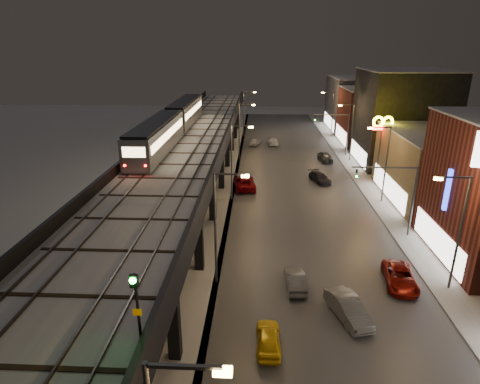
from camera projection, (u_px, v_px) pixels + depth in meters
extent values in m
cube|color=#46474D|center=(297.00, 189.00, 51.51)|extent=(17.00, 120.00, 0.06)
cube|color=#9FA1A8|center=(376.00, 190.00, 51.05)|extent=(4.00, 120.00, 0.14)
cube|color=#9FA1A8|center=(193.00, 188.00, 52.11)|extent=(11.00, 120.00, 0.06)
cube|color=black|center=(187.00, 150.00, 47.31)|extent=(9.00, 100.00, 1.00)
cube|color=black|center=(47.00, 316.00, 23.23)|extent=(0.70, 0.70, 5.30)
cube|color=black|center=(173.00, 320.00, 22.90)|extent=(0.70, 0.70, 5.30)
cube|color=black|center=(105.00, 280.00, 22.20)|extent=(8.00, 0.60, 0.50)
cube|color=black|center=(108.00, 238.00, 32.61)|extent=(0.70, 0.70, 5.30)
cube|color=black|center=(199.00, 240.00, 32.28)|extent=(0.70, 0.70, 5.30)
cube|color=black|center=(151.00, 211.00, 31.59)|extent=(8.00, 0.60, 0.50)
cube|color=black|center=(142.00, 195.00, 41.99)|extent=(0.70, 0.70, 5.30)
cube|color=black|center=(213.00, 196.00, 41.66)|extent=(0.70, 0.70, 5.30)
cube|color=black|center=(176.00, 173.00, 40.97)|extent=(8.00, 0.60, 0.50)
cube|color=black|center=(164.00, 168.00, 51.37)|extent=(0.70, 0.70, 5.30)
cube|color=black|center=(221.00, 169.00, 51.04)|extent=(0.70, 0.70, 5.30)
cube|color=black|center=(192.00, 149.00, 50.35)|extent=(8.00, 0.60, 0.50)
cube|color=black|center=(179.00, 149.00, 60.75)|extent=(0.70, 0.70, 5.30)
cube|color=black|center=(227.00, 150.00, 60.42)|extent=(0.70, 0.70, 5.30)
cube|color=black|center=(202.00, 133.00, 59.73)|extent=(8.00, 0.60, 0.50)
cube|color=black|center=(190.00, 135.00, 70.14)|extent=(0.70, 0.70, 5.30)
cube|color=black|center=(232.00, 136.00, 69.81)|extent=(0.70, 0.70, 5.30)
cube|color=black|center=(210.00, 121.00, 69.11)|extent=(8.00, 0.60, 0.50)
cube|color=black|center=(198.00, 125.00, 79.52)|extent=(0.70, 0.70, 5.30)
cube|color=black|center=(235.00, 125.00, 79.19)|extent=(0.70, 0.70, 5.30)
cube|color=black|center=(216.00, 112.00, 78.50)|extent=(8.00, 0.60, 0.50)
cube|color=black|center=(205.00, 116.00, 88.90)|extent=(0.70, 0.70, 5.30)
cube|color=black|center=(238.00, 117.00, 88.57)|extent=(0.70, 0.70, 5.30)
cube|color=black|center=(221.00, 105.00, 87.88)|extent=(8.00, 0.60, 0.50)
cube|color=#B2B7C1|center=(187.00, 145.00, 47.11)|extent=(8.40, 100.00, 0.16)
cube|color=#332D28|center=(160.00, 144.00, 47.20)|extent=(0.08, 98.00, 0.16)
cube|color=#332D28|center=(172.00, 144.00, 47.14)|extent=(0.08, 98.00, 0.16)
cube|color=#332D28|center=(198.00, 144.00, 47.00)|extent=(0.08, 98.00, 0.16)
cube|color=#332D28|center=(210.00, 144.00, 46.94)|extent=(0.08, 98.00, 0.16)
cube|color=black|center=(78.00, 291.00, 18.93)|extent=(7.80, 0.24, 0.06)
cube|color=black|center=(159.00, 182.00, 33.94)|extent=(7.80, 0.24, 0.06)
cube|color=black|center=(190.00, 141.00, 48.95)|extent=(7.80, 0.24, 0.06)
cube|color=black|center=(206.00, 118.00, 63.96)|extent=(7.80, 0.24, 0.06)
cube|color=black|center=(217.00, 105.00, 78.97)|extent=(7.80, 0.24, 0.06)
cube|color=black|center=(224.00, 142.00, 46.76)|extent=(0.30, 100.00, 1.10)
cube|color=black|center=(150.00, 141.00, 47.14)|extent=(0.30, 100.00, 1.10)
cube|color=white|center=(437.00, 240.00, 34.55)|extent=(0.10, 9.60, 2.40)
cube|color=brown|center=(444.00, 168.00, 46.60)|extent=(12.00, 15.00, 8.00)
cube|color=white|center=(388.00, 187.00, 47.69)|extent=(0.10, 12.00, 2.40)
cube|color=#B2B7C1|center=(450.00, 133.00, 45.20)|extent=(12.20, 15.20, 0.16)
cube|color=black|center=(402.00, 119.00, 60.58)|extent=(12.00, 13.00, 14.00)
cube|color=white|center=(358.00, 153.00, 62.70)|extent=(0.10, 10.40, 2.40)
cube|color=#B2B7C1|center=(409.00, 70.00, 58.15)|extent=(12.20, 13.20, 0.16)
cube|color=#5D221B|center=(375.00, 117.00, 74.40)|extent=(12.00, 12.00, 10.00)
cube|color=white|center=(341.00, 134.00, 75.83)|extent=(0.10, 9.60, 2.40)
cube|color=#B2B7C1|center=(379.00, 89.00, 72.66)|extent=(12.20, 12.20, 0.16)
cube|color=#414149|center=(358.00, 104.00, 87.36)|extent=(12.00, 16.00, 11.00)
cube|color=white|center=(329.00, 121.00, 88.97)|extent=(0.10, 12.80, 2.40)
cube|color=#B2B7C1|center=(361.00, 77.00, 85.45)|extent=(12.20, 16.20, 0.16)
cube|color=#38383A|center=(184.00, 367.00, 11.25)|extent=(2.20, 0.12, 0.12)
cube|color=#FFC65A|center=(223.00, 371.00, 11.24)|extent=(0.55, 0.28, 0.18)
cylinder|color=#38383A|center=(215.00, 230.00, 29.70)|extent=(0.18, 0.18, 9.00)
cube|color=#38383A|center=(230.00, 174.00, 28.14)|extent=(2.20, 0.12, 0.12)
cube|color=#FFC65A|center=(245.00, 176.00, 28.13)|extent=(0.55, 0.28, 0.18)
cylinder|color=#38383A|center=(459.00, 236.00, 28.91)|extent=(0.18, 0.18, 9.00)
cube|color=#38383A|center=(455.00, 177.00, 27.45)|extent=(2.20, 0.12, 0.12)
cube|color=#FFC65A|center=(438.00, 179.00, 27.54)|extent=(0.55, 0.28, 0.18)
cylinder|color=#38383A|center=(232.00, 164.00, 46.58)|extent=(0.18, 0.18, 9.00)
cube|color=#38383A|center=(241.00, 126.00, 45.02)|extent=(2.20, 0.12, 0.12)
cube|color=#FFC65A|center=(251.00, 127.00, 45.02)|extent=(0.55, 0.28, 0.18)
cylinder|color=#38383A|center=(386.00, 166.00, 45.80)|extent=(0.18, 0.18, 9.00)
cube|color=#38383A|center=(381.00, 127.00, 44.34)|extent=(2.20, 0.12, 0.12)
cube|color=#FFC65A|center=(371.00, 128.00, 44.43)|extent=(0.55, 0.28, 0.18)
cylinder|color=#38383A|center=(239.00, 132.00, 63.47)|extent=(0.18, 0.18, 9.00)
cube|color=#38383A|center=(246.00, 104.00, 61.91)|extent=(2.20, 0.12, 0.12)
cube|color=#FFC65A|center=(253.00, 105.00, 61.90)|extent=(0.55, 0.28, 0.18)
cylinder|color=#38383A|center=(352.00, 133.00, 62.68)|extent=(0.18, 0.18, 9.00)
cube|color=#38383A|center=(347.00, 105.00, 61.22)|extent=(2.20, 0.12, 0.12)
cube|color=#FFC65A|center=(340.00, 106.00, 61.31)|extent=(0.55, 0.28, 0.18)
cylinder|color=#38383A|center=(244.00, 114.00, 80.36)|extent=(0.18, 0.18, 9.00)
cube|color=#38383A|center=(249.00, 92.00, 78.80)|extent=(2.20, 0.12, 0.12)
cube|color=#FFC65A|center=(255.00, 92.00, 78.79)|extent=(0.55, 0.28, 0.18)
cylinder|color=#38383A|center=(333.00, 115.00, 79.57)|extent=(0.18, 0.18, 9.00)
cube|color=#38383A|center=(329.00, 92.00, 78.11)|extent=(2.20, 0.12, 0.12)
cube|color=#FFC65A|center=(323.00, 93.00, 78.20)|extent=(0.55, 0.28, 0.18)
cylinder|color=#38383A|center=(413.00, 203.00, 37.70)|extent=(0.20, 0.20, 7.00)
cube|color=#38383A|center=(385.00, 168.00, 36.66)|extent=(6.00, 0.12, 0.12)
imported|color=black|center=(357.00, 172.00, 36.95)|extent=(0.20, 0.16, 1.00)
sphere|color=#0CFF26|center=(357.00, 175.00, 36.89)|extent=(0.18, 0.18, 0.18)
cylinder|color=#38383A|center=(347.00, 136.00, 65.84)|extent=(0.20, 0.20, 7.00)
cube|color=#38383A|center=(331.00, 115.00, 64.81)|extent=(6.00, 0.12, 0.12)
imported|color=black|center=(315.00, 118.00, 65.09)|extent=(0.20, 0.16, 1.00)
sphere|color=#0CFF26|center=(315.00, 119.00, 65.04)|extent=(0.18, 0.18, 0.18)
cube|color=gray|center=(157.00, 137.00, 42.83)|extent=(2.70, 16.32, 3.08)
cube|color=black|center=(156.00, 122.00, 42.26)|extent=(2.42, 15.86, 0.23)
cube|color=#F0C788|center=(144.00, 133.00, 42.74)|extent=(0.05, 14.92, 0.84)
cube|color=#F0C788|center=(169.00, 134.00, 42.62)|extent=(0.05, 14.92, 0.84)
cube|color=gray|center=(185.00, 112.00, 59.12)|extent=(2.70, 16.32, 3.08)
cube|color=black|center=(185.00, 101.00, 58.55)|extent=(2.42, 15.86, 0.23)
cube|color=#F0C788|center=(176.00, 109.00, 59.04)|extent=(0.05, 14.92, 0.84)
cube|color=#F0C788|center=(194.00, 109.00, 58.92)|extent=(0.05, 14.92, 0.84)
cube|color=#F0C788|center=(134.00, 152.00, 35.00)|extent=(2.05, 0.05, 0.93)
sphere|color=#FF0C0C|center=(124.00, 166.00, 35.44)|extent=(0.19, 0.19, 0.19)
sphere|color=#FF0C0C|center=(145.00, 166.00, 35.36)|extent=(0.19, 0.19, 0.19)
cylinder|color=black|center=(138.00, 306.00, 15.25)|extent=(0.11, 0.11, 2.86)
cube|color=black|center=(134.00, 281.00, 14.72)|extent=(0.31, 0.17, 0.52)
sphere|color=#0CFF26|center=(133.00, 281.00, 14.58)|extent=(0.25, 0.25, 0.25)
cube|color=#FFB000|center=(137.00, 312.00, 15.22)|extent=(0.33, 0.04, 0.29)
imported|color=gold|center=(268.00, 339.00, 24.34)|extent=(1.52, 3.68, 1.25)
imported|color=#4E535D|center=(295.00, 280.00, 30.42)|extent=(1.54, 3.99, 1.30)
imported|color=maroon|center=(244.00, 183.00, 51.54)|extent=(3.25, 5.81, 1.53)
imported|color=white|center=(273.00, 141.00, 74.48)|extent=(1.92, 4.50, 1.30)
imported|color=silver|center=(255.00, 142.00, 74.07)|extent=(2.44, 3.91, 1.24)
imported|color=slate|center=(348.00, 309.00, 26.93)|extent=(2.85, 4.71, 1.47)
imported|color=maroon|center=(400.00, 278.00, 30.69)|extent=(2.83, 5.05, 1.33)
imported|color=black|center=(320.00, 178.00, 53.94)|extent=(3.06, 4.64, 1.25)
imported|color=#3A3F46|center=(325.00, 157.00, 63.65)|extent=(2.28, 4.49, 1.46)
cylinder|color=#38383A|center=(379.00, 158.00, 51.93)|extent=(0.24, 0.24, 7.37)
cube|color=#FF0C0C|center=(382.00, 128.00, 50.57)|extent=(2.58, 0.25, 0.46)
torus|color=#FFDD06|center=(378.00, 122.00, 50.34)|extent=(1.52, 0.52, 1.49)
torus|color=#FFDD06|center=(388.00, 122.00, 50.29)|extent=(1.52, 0.52, 1.49)
cylinder|color=#38383A|center=(478.00, 223.00, 29.18)|extent=(0.28, 0.28, 10.48)
cylinder|color=#38383A|center=(447.00, 233.00, 33.94)|extent=(0.28, 0.28, 4.86)
cube|color=#233BFF|center=(456.00, 190.00, 32.60)|extent=(1.56, 0.35, 3.50)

